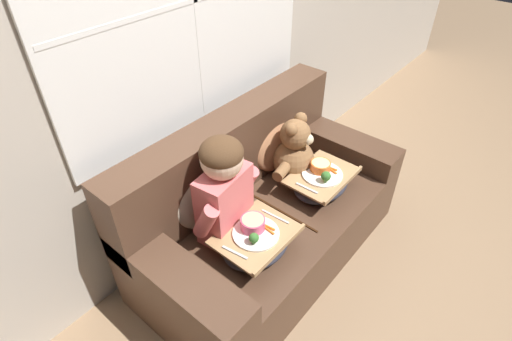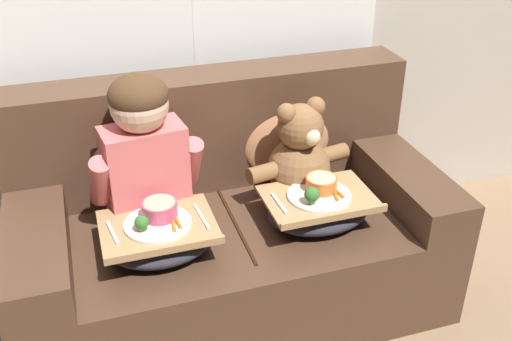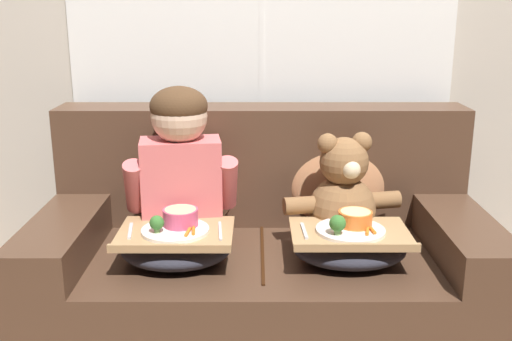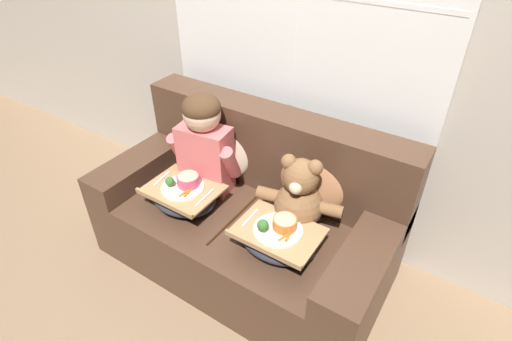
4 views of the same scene
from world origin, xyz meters
TOP-DOWN VIEW (x-y plane):
  - ground_plane at (0.00, 0.00)m, footprint 14.00×14.00m
  - wall_back_with_window at (0.00, 0.56)m, footprint 8.00×0.08m
  - couch at (0.00, 0.07)m, footprint 1.68×0.86m
  - throw_pillow_behind_child at (-0.31, 0.23)m, footprint 0.44×0.21m
  - throw_pillow_behind_teddy at (0.31, 0.23)m, footprint 0.40×0.19m
  - child_figure at (-0.31, 0.07)m, footprint 0.44×0.23m
  - teddy_bear at (0.31, 0.07)m, footprint 0.47×0.33m
  - lap_tray_child at (-0.31, -0.14)m, footprint 0.41×0.32m
  - lap_tray_teddy at (0.31, -0.14)m, footprint 0.42×0.31m

SIDE VIEW (x-z plane):
  - ground_plane at x=0.00m, z-range 0.00..0.00m
  - couch at x=0.00m, z-range -0.13..0.78m
  - lap_tray_teddy at x=0.31m, z-range 0.39..0.59m
  - lap_tray_child at x=-0.31m, z-range 0.39..0.58m
  - teddy_bear at x=0.31m, z-range 0.38..0.82m
  - throw_pillow_behind_child at x=-0.31m, z-range 0.40..0.85m
  - throw_pillow_behind_teddy at x=0.31m, z-range 0.41..0.83m
  - child_figure at x=-0.31m, z-range 0.45..1.05m
  - wall_back_with_window at x=0.00m, z-range 0.01..2.61m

